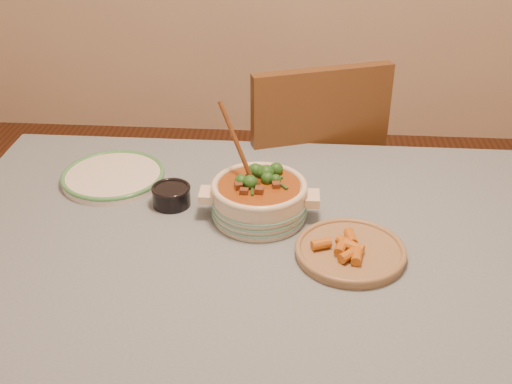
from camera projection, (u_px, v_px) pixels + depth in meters
The scene contains 6 objects.
dining_table at pixel (261, 264), 1.68m from camera, with size 1.68×1.08×0.76m.
stew_casserole at pixel (259, 196), 1.67m from camera, with size 0.31×0.25×0.30m.
white_plate at pixel (113, 176), 1.87m from camera, with size 0.35×0.35×0.03m.
condiment_bowl at pixel (171, 195), 1.74m from camera, with size 0.14×0.14×0.06m.
fried_plate at pixel (350, 250), 1.54m from camera, with size 0.32×0.32×0.05m.
chair_far at pixel (306, 173), 2.31m from camera, with size 0.60×0.60×1.00m.
Camera 1 is at (0.09, -1.35, 1.67)m, focal length 45.00 mm.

